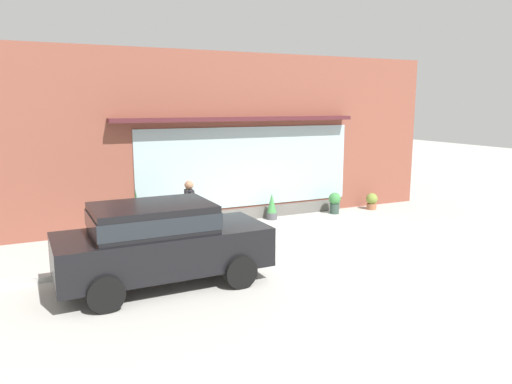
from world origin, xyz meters
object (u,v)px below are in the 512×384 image
potted_plant_doorstep (372,201)px  potted_plant_trailing_edge (137,213)px  potted_plant_by_entrance (335,202)px  potted_plant_window_center (272,207)px  parked_car_black (160,239)px  fire_hydrant (219,229)px  pedestrian_with_handbag (189,208)px

potted_plant_doorstep → potted_plant_trailing_edge: size_ratio=0.44×
potted_plant_by_entrance → potted_plant_trailing_edge: bearing=178.5°
potted_plant_window_center → potted_plant_trailing_edge: size_ratio=0.65×
parked_car_black → potted_plant_window_center: 6.14m
fire_hydrant → pedestrian_with_handbag: pedestrian_with_handbag is taller
potted_plant_window_center → potted_plant_doorstep: 3.80m
potted_plant_doorstep → pedestrian_with_handbag: bearing=-167.5°
fire_hydrant → potted_plant_window_center: size_ratio=1.05×
parked_car_black → potted_plant_by_entrance: 7.89m
fire_hydrant → parked_car_black: (-2.03, -2.07, 0.50)m
fire_hydrant → potted_plant_by_entrance: fire_hydrant is taller
potted_plant_by_entrance → potted_plant_window_center: (-2.26, 0.16, 0.01)m
parked_car_black → potted_plant_doorstep: 9.26m
pedestrian_with_handbag → potted_plant_window_center: (3.22, 1.70, -0.59)m
parked_car_black → potted_plant_by_entrance: (6.83, 3.90, -0.55)m
fire_hydrant → pedestrian_with_handbag: 0.91m
fire_hydrant → pedestrian_with_handbag: bearing=156.6°
pedestrian_with_handbag → parked_car_black: size_ratio=0.41×
potted_plant_window_center → potted_plant_trailing_edge: 4.22m
potted_plant_by_entrance → potted_plant_doorstep: (1.53, -0.00, -0.10)m
fire_hydrant → potted_plant_by_entrance: (4.81, 1.84, -0.06)m
pedestrian_with_handbag → potted_plant_window_center: bearing=-57.4°
potted_plant_doorstep → fire_hydrant: bearing=-163.8°
potted_plant_by_entrance → potted_plant_trailing_edge: 6.48m
potted_plant_by_entrance → potted_plant_doorstep: 1.54m
potted_plant_window_center → potted_plant_doorstep: (3.79, -0.16, -0.10)m
pedestrian_with_handbag → potted_plant_trailing_edge: pedestrian_with_handbag is taller
potted_plant_window_center → parked_car_black: bearing=-138.4°
parked_car_black → potted_plant_doorstep: size_ratio=7.39×
fire_hydrant → potted_plant_trailing_edge: potted_plant_trailing_edge is taller
parked_car_black → potted_plant_window_center: (4.57, 4.06, -0.55)m
parked_car_black → potted_plant_trailing_edge: 4.10m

